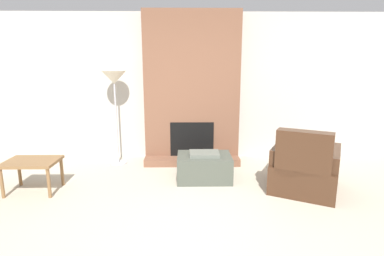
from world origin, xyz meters
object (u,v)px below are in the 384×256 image
(armchair, at_px, (304,171))
(side_table, at_px, (32,165))
(ottoman, at_px, (204,167))
(floor_lamp_left, at_px, (114,83))

(armchair, xyz_separation_m, side_table, (-3.71, 0.03, 0.11))
(ottoman, distance_m, armchair, 1.42)
(side_table, bearing_deg, armchair, -0.39)
(ottoman, xyz_separation_m, side_table, (-2.36, -0.41, 0.19))
(ottoman, bearing_deg, side_table, -170.21)
(ottoman, height_order, floor_lamp_left, floor_lamp_left)
(floor_lamp_left, bearing_deg, armchair, -23.07)
(armchair, distance_m, floor_lamp_left, 3.27)
(ottoman, relative_size, armchair, 0.66)
(ottoman, height_order, armchair, armchair)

